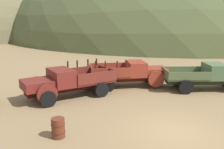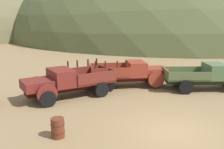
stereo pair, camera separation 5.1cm
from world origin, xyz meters
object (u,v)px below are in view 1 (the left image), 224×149
Objects in this scene: truck_rust_red at (134,73)px; oil_drum_foreground at (58,128)px; truck_oxblood at (63,83)px; truck_weathered_green at (213,76)px.

oil_drum_foreground is (-5.99, -6.96, -0.58)m from truck_rust_red.
truck_oxblood is at bearing -157.85° from truck_rust_red.
truck_rust_red is at bearing 169.36° from truck_weathered_green.
truck_oxblood reaches higher than truck_weathered_green.
truck_weathered_green is (5.12, -2.34, -0.01)m from truck_rust_red.
truck_rust_red is 5.63m from truck_weathered_green.
truck_rust_red is 9.20m from oil_drum_foreground.
truck_oxblood is 1.04× the size of truck_rust_red.
truck_oxblood is at bearing -170.78° from truck_weathered_green.
truck_weathered_green reaches higher than oil_drum_foreground.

